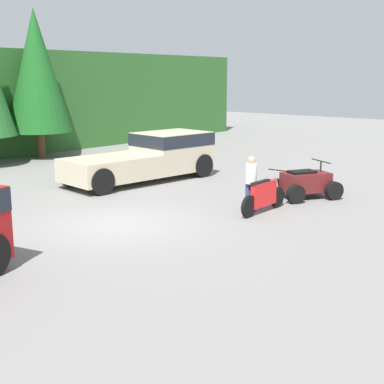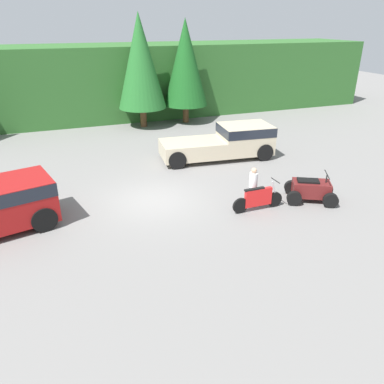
{
  "view_description": "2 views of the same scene",
  "coord_description": "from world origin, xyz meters",
  "px_view_note": "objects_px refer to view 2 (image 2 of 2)",
  "views": [
    {
      "loc": [
        -9.18,
        -10.6,
        3.89
      ],
      "look_at": [
        1.11,
        -1.72,
        0.95
      ],
      "focal_mm": 50.0,
      "sensor_mm": 36.0,
      "label": 1
    },
    {
      "loc": [
        -3.34,
        -13.77,
        6.87
      ],
      "look_at": [
        1.11,
        -1.72,
        0.95
      ],
      "focal_mm": 35.0,
      "sensor_mm": 36.0,
      "label": 2
    }
  ],
  "objects_px": {
    "dirt_bike": "(258,199)",
    "quad_atv": "(311,190)",
    "rider_person": "(253,185)",
    "pickup_truck_second": "(227,141)"
  },
  "relations": [
    {
      "from": "dirt_bike",
      "to": "quad_atv",
      "type": "xyz_separation_m",
      "value": [
        2.48,
        0.01,
        -0.0
      ]
    },
    {
      "from": "quad_atv",
      "to": "dirt_bike",
      "type": "bearing_deg",
      "value": -151.86
    },
    {
      "from": "pickup_truck_second",
      "to": "quad_atv",
      "type": "height_order",
      "value": "pickup_truck_second"
    },
    {
      "from": "quad_atv",
      "to": "rider_person",
      "type": "height_order",
      "value": "rider_person"
    },
    {
      "from": "quad_atv",
      "to": "rider_person",
      "type": "bearing_deg",
      "value": -162.11
    },
    {
      "from": "pickup_truck_second",
      "to": "quad_atv",
      "type": "relative_size",
      "value": 2.54
    },
    {
      "from": "quad_atv",
      "to": "rider_person",
      "type": "distance_m",
      "value": 2.56
    },
    {
      "from": "rider_person",
      "to": "dirt_bike",
      "type": "bearing_deg",
      "value": -92.42
    },
    {
      "from": "dirt_bike",
      "to": "quad_atv",
      "type": "distance_m",
      "value": 2.48
    },
    {
      "from": "rider_person",
      "to": "quad_atv",
      "type": "bearing_deg",
      "value": -13.78
    }
  ]
}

